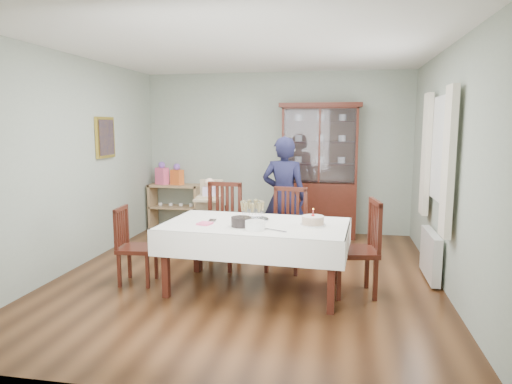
% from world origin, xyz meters
% --- Properties ---
extents(floor, '(5.00, 5.00, 0.00)m').
position_xyz_m(floor, '(0.00, 0.00, 0.00)').
color(floor, '#593319').
rests_on(floor, ground).
extents(room_shell, '(5.00, 5.00, 5.00)m').
position_xyz_m(room_shell, '(0.00, 0.53, 1.70)').
color(room_shell, '#9EAA99').
rests_on(room_shell, floor).
extents(dining_table, '(2.07, 1.29, 0.76)m').
position_xyz_m(dining_table, '(0.18, -0.43, 0.38)').
color(dining_table, '#411710').
rests_on(dining_table, floor).
extents(china_cabinet, '(1.30, 0.48, 2.18)m').
position_xyz_m(china_cabinet, '(0.75, 2.26, 1.12)').
color(china_cabinet, '#411710').
rests_on(china_cabinet, floor).
extents(sideboard, '(0.90, 0.38, 0.80)m').
position_xyz_m(sideboard, '(-1.75, 2.28, 0.40)').
color(sideboard, tan).
rests_on(sideboard, floor).
extents(picture_frame, '(0.04, 0.48, 0.58)m').
position_xyz_m(picture_frame, '(-2.22, 0.80, 1.65)').
color(picture_frame, gold).
rests_on(picture_frame, room_shell).
extents(window, '(0.04, 1.02, 1.22)m').
position_xyz_m(window, '(2.22, 0.30, 1.55)').
color(window, white).
rests_on(window, room_shell).
extents(curtain_left, '(0.07, 0.30, 1.55)m').
position_xyz_m(curtain_left, '(2.16, -0.32, 1.45)').
color(curtain_left, silver).
rests_on(curtain_left, room_shell).
extents(curtain_right, '(0.07, 0.30, 1.55)m').
position_xyz_m(curtain_right, '(2.16, 0.92, 1.45)').
color(curtain_right, silver).
rests_on(curtain_right, room_shell).
extents(radiator, '(0.10, 0.80, 0.55)m').
position_xyz_m(radiator, '(2.16, 0.30, 0.30)').
color(radiator, white).
rests_on(radiator, floor).
extents(chair_far_left, '(0.52, 0.52, 1.08)m').
position_xyz_m(chair_far_left, '(-0.43, 0.35, 0.32)').
color(chair_far_left, '#411710').
rests_on(chair_far_left, floor).
extents(chair_far_right, '(0.53, 0.53, 1.03)m').
position_xyz_m(chair_far_right, '(0.43, 0.37, 0.31)').
color(chair_far_right, '#411710').
rests_on(chair_far_right, floor).
extents(chair_end_left, '(0.44, 0.44, 0.89)m').
position_xyz_m(chair_end_left, '(-1.22, -0.44, 0.27)').
color(chair_end_left, '#411710').
rests_on(chair_end_left, floor).
extents(chair_end_right, '(0.54, 0.54, 1.04)m').
position_xyz_m(chair_end_right, '(1.27, -0.35, 0.31)').
color(chair_end_right, '#411710').
rests_on(chair_end_right, floor).
extents(woman, '(0.63, 0.43, 1.68)m').
position_xyz_m(woman, '(0.32, 0.98, 0.84)').
color(woman, black).
rests_on(woman, floor).
extents(high_chair, '(0.49, 0.49, 1.05)m').
position_xyz_m(high_chair, '(-0.81, 1.20, 0.41)').
color(high_chair, black).
rests_on(high_chair, floor).
extents(champagne_tray, '(0.37, 0.37, 0.22)m').
position_xyz_m(champagne_tray, '(0.12, -0.29, 0.83)').
color(champagne_tray, silver).
rests_on(champagne_tray, dining_table).
extents(birthday_cake, '(0.27, 0.27, 0.19)m').
position_xyz_m(birthday_cake, '(0.80, -0.43, 0.81)').
color(birthday_cake, white).
rests_on(birthday_cake, dining_table).
extents(plate_stack_dark, '(0.25, 0.25, 0.10)m').
position_xyz_m(plate_stack_dark, '(0.06, -0.61, 0.81)').
color(plate_stack_dark, black).
rests_on(plate_stack_dark, dining_table).
extents(plate_stack_white, '(0.27, 0.27, 0.09)m').
position_xyz_m(plate_stack_white, '(0.23, -0.72, 0.80)').
color(plate_stack_white, white).
rests_on(plate_stack_white, dining_table).
extents(napkin_stack, '(0.17, 0.17, 0.02)m').
position_xyz_m(napkin_stack, '(-0.35, -0.58, 0.77)').
color(napkin_stack, '#FB5C8C').
rests_on(napkin_stack, dining_table).
extents(cutlery, '(0.12, 0.16, 0.01)m').
position_xyz_m(cutlery, '(-0.35, -0.38, 0.77)').
color(cutlery, silver).
rests_on(cutlery, dining_table).
extents(cake_knife, '(0.26, 0.15, 0.01)m').
position_xyz_m(cake_knife, '(0.44, -0.74, 0.77)').
color(cake_knife, silver).
rests_on(cake_knife, dining_table).
extents(gift_bag_pink, '(0.25, 0.21, 0.40)m').
position_xyz_m(gift_bag_pink, '(-1.97, 2.26, 0.98)').
color(gift_bag_pink, '#FB5C8C').
rests_on(gift_bag_pink, sideboard).
extents(gift_bag_orange, '(0.24, 0.20, 0.37)m').
position_xyz_m(gift_bag_orange, '(-1.70, 2.26, 0.96)').
color(gift_bag_orange, orange).
rests_on(gift_bag_orange, sideboard).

